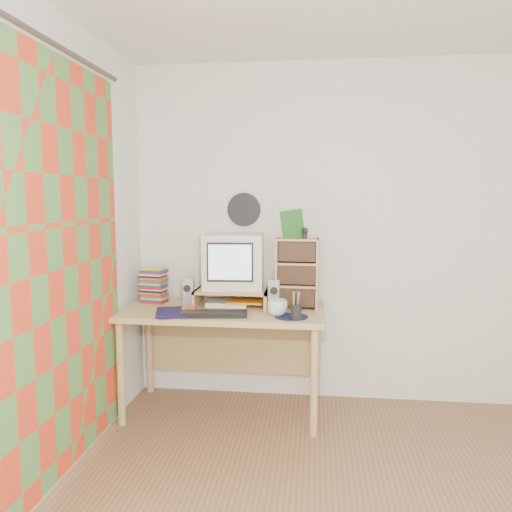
% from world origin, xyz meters
% --- Properties ---
extents(back_wall, '(3.50, 0.00, 3.50)m').
position_xyz_m(back_wall, '(0.00, 1.75, 1.25)').
color(back_wall, white).
rests_on(back_wall, floor).
extents(curtain, '(0.00, 2.20, 2.20)m').
position_xyz_m(curtain, '(-1.71, 0.48, 1.15)').
color(curtain, red).
rests_on(curtain, left_wall).
extents(wall_disc, '(0.25, 0.02, 0.25)m').
position_xyz_m(wall_disc, '(-0.93, 1.73, 1.43)').
color(wall_disc, black).
rests_on(wall_disc, back_wall).
extents(desk, '(1.40, 0.70, 0.75)m').
position_xyz_m(desk, '(-1.03, 1.44, 0.62)').
color(desk, tan).
rests_on(desk, floor).
extents(monitor_riser, '(0.52, 0.30, 0.12)m').
position_xyz_m(monitor_riser, '(-0.98, 1.48, 0.84)').
color(monitor_riser, tan).
rests_on(monitor_riser, desk).
extents(crt_monitor, '(0.44, 0.44, 0.39)m').
position_xyz_m(crt_monitor, '(-0.98, 1.53, 1.07)').
color(crt_monitor, silver).
rests_on(crt_monitor, monitor_riser).
extents(speaker_left, '(0.09, 0.09, 0.20)m').
position_xyz_m(speaker_left, '(-1.29, 1.45, 0.85)').
color(speaker_left, '#A1A1A5').
rests_on(speaker_left, desk).
extents(speaker_right, '(0.08, 0.08, 0.21)m').
position_xyz_m(speaker_right, '(-0.67, 1.41, 0.85)').
color(speaker_right, '#A1A1A5').
rests_on(speaker_right, desk).
extents(keyboard, '(0.44, 0.19, 0.03)m').
position_xyz_m(keyboard, '(-1.05, 1.15, 0.76)').
color(keyboard, black).
rests_on(keyboard, desk).
extents(dvd_stack, '(0.19, 0.15, 0.24)m').
position_xyz_m(dvd_stack, '(-1.57, 1.52, 0.87)').
color(dvd_stack, brown).
rests_on(dvd_stack, desk).
extents(cd_rack, '(0.30, 0.17, 0.49)m').
position_xyz_m(cd_rack, '(-0.52, 1.47, 0.99)').
color(cd_rack, tan).
rests_on(cd_rack, desk).
extents(mug, '(0.16, 0.16, 0.11)m').
position_xyz_m(mug, '(-0.64, 1.21, 0.80)').
color(mug, silver).
rests_on(mug, desk).
extents(diary, '(0.30, 0.25, 0.05)m').
position_xyz_m(diary, '(-1.43, 1.14, 0.78)').
color(diary, '#130F39').
rests_on(diary, desk).
extents(mousepad, '(0.25, 0.25, 0.00)m').
position_xyz_m(mousepad, '(-0.54, 1.19, 0.75)').
color(mousepad, '#0F1734').
rests_on(mousepad, desk).
extents(pen_cup, '(0.08, 0.08, 0.14)m').
position_xyz_m(pen_cup, '(-0.51, 1.12, 0.82)').
color(pen_cup, black).
rests_on(pen_cup, desk).
extents(papers, '(0.30, 0.22, 0.04)m').
position_xyz_m(papers, '(-0.96, 1.50, 0.77)').
color(papers, silver).
rests_on(papers, desk).
extents(red_box, '(0.09, 0.06, 0.04)m').
position_xyz_m(red_box, '(-1.23, 1.22, 0.77)').
color(red_box, '#CB4515').
rests_on(red_box, desk).
extents(game_box, '(0.16, 0.06, 0.20)m').
position_xyz_m(game_box, '(-0.56, 1.49, 1.34)').
color(game_box, '#1A5B1B').
rests_on(game_box, cd_rack).
extents(webcam, '(0.04, 0.04, 0.08)m').
position_xyz_m(webcam, '(-0.47, 1.47, 1.28)').
color(webcam, black).
rests_on(webcam, cd_rack).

